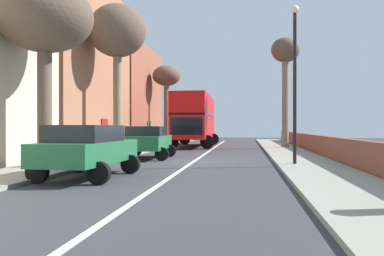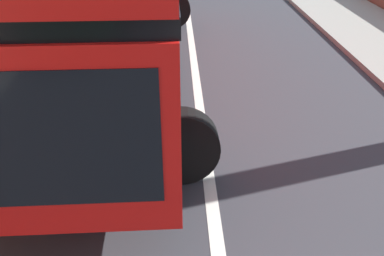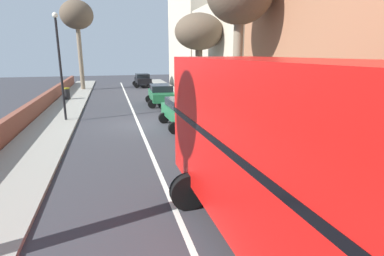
{
  "view_description": "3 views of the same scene",
  "coord_description": "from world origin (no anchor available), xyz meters",
  "views": [
    {
      "loc": [
        2.35,
        -18.71,
        1.59
      ],
      "look_at": [
        -0.67,
        4.29,
        1.52
      ],
      "focal_mm": 38.14,
      "sensor_mm": 36.0,
      "label": 1
    },
    {
      "loc": [
        -0.4,
        6.11,
        3.26
      ],
      "look_at": [
        -0.32,
        8.12,
        2.07
      ],
      "focal_mm": 37.08,
      "sensor_mm": 36.0,
      "label": 2
    },
    {
      "loc": [
        1.49,
        17.54,
        4.17
      ],
      "look_at": [
        -0.85,
        8.95,
        1.93
      ],
      "focal_mm": 27.96,
      "sensor_mm": 36.0,
      "label": 3
    }
  ],
  "objects": []
}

